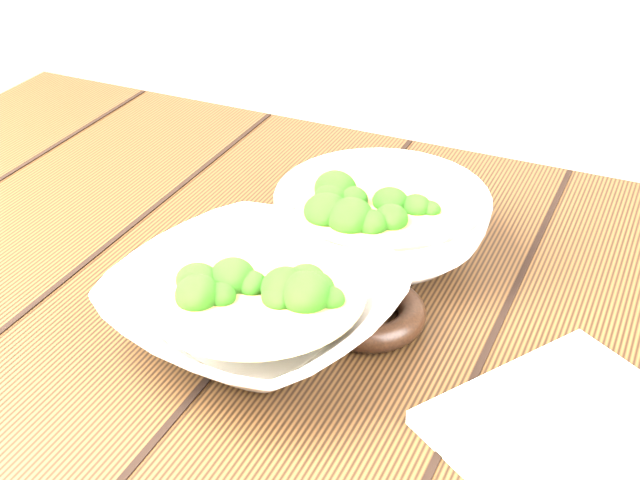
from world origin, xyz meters
TOP-DOWN VIEW (x-y plane):
  - table at (0.00, 0.00)m, footprint 1.20×0.80m
  - soup_bowl_front at (-0.01, -0.03)m, footprint 0.29×0.29m
  - soup_bowl_back at (0.04, 0.13)m, footprint 0.25×0.25m
  - trivet at (0.07, 0.02)m, footprint 0.12×0.12m
  - napkin at (0.29, -0.07)m, footprint 0.30×0.28m

SIDE VIEW (x-z plane):
  - table at x=0.00m, z-range 0.26..1.01m
  - napkin at x=0.29m, z-range 0.75..0.76m
  - trivet at x=0.07m, z-range 0.75..0.77m
  - soup_bowl_front at x=-0.01m, z-range 0.75..0.82m
  - soup_bowl_back at x=0.04m, z-range 0.75..0.83m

